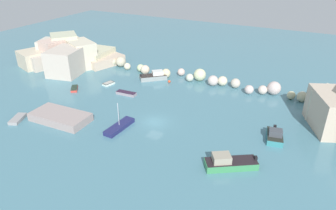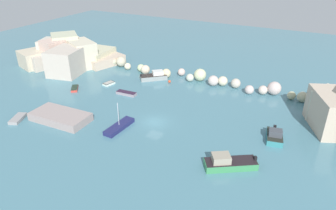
{
  "view_description": "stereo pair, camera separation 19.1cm",
  "coord_description": "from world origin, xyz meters",
  "views": [
    {
      "loc": [
        22.25,
        -38.57,
        25.66
      ],
      "look_at": [
        0.0,
        4.94,
        1.0
      ],
      "focal_mm": 32.8,
      "sensor_mm": 36.0,
      "label": 1
    },
    {
      "loc": [
        22.42,
        -38.48,
        25.66
      ],
      "look_at": [
        0.0,
        4.94,
        1.0
      ],
      "focal_mm": 32.8,
      "sensor_mm": 36.0,
      "label": 2
    }
  ],
  "objects": [
    {
      "name": "cove_water",
      "position": [
        0.0,
        0.0,
        0.0
      ],
      "size": [
        160.0,
        160.0,
        0.0
      ],
      "primitive_type": "plane",
      "color": "teal",
      "rests_on": "ground"
    },
    {
      "name": "moored_boat_5",
      "position": [
        -9.47,
        16.63,
        0.72
      ],
      "size": [
        5.93,
        5.65,
        1.92
      ],
      "rotation": [
        0.0,
        0.0,
        0.73
      ],
      "color": "gray",
      "rests_on": "cove_water"
    },
    {
      "name": "rock_breakwater",
      "position": [
        -0.64,
        19.86,
        1.09
      ],
      "size": [
        46.22,
        4.79,
        2.69
      ],
      "color": "beige",
      "rests_on": "ground"
    },
    {
      "name": "moored_boat_3",
      "position": [
        -10.38,
        6.99,
        0.3
      ],
      "size": [
        4.17,
        1.49,
        0.61
      ],
      "rotation": [
        0.0,
        0.0,
        3.19
      ],
      "color": "gray",
      "rests_on": "cove_water"
    },
    {
      "name": "moored_boat_4",
      "position": [
        -20.92,
        -9.94,
        0.26
      ],
      "size": [
        2.85,
        3.89,
        0.53
      ],
      "rotation": [
        0.0,
        0.0,
        5.12
      ],
      "color": "gray",
      "rests_on": "cove_water"
    },
    {
      "name": "moored_boat_0",
      "position": [
        -4.03,
        -4.36,
        0.36
      ],
      "size": [
        2.06,
        6.07,
        4.6
      ],
      "rotation": [
        0.0,
        0.0,
        4.66
      ],
      "color": "navy",
      "rests_on": "cove_water"
    },
    {
      "name": "moored_boat_7",
      "position": [
        -21.28,
        4.18,
        0.25
      ],
      "size": [
        2.85,
        3.21,
        0.51
      ],
      "rotation": [
        0.0,
        0.0,
        2.22
      ],
      "color": "#CE3D33",
      "rests_on": "cove_water"
    },
    {
      "name": "cliff_headland_left",
      "position": [
        -33.52,
        15.06,
        2.58
      ],
      "size": [
        22.73,
        19.21,
        7.02
      ],
      "color": "beige",
      "rests_on": "ground"
    },
    {
      "name": "stone_dock",
      "position": [
        -14.33,
        -6.72,
        0.68
      ],
      "size": [
        10.03,
        5.21,
        1.36
      ],
      "primitive_type": "cube",
      "rotation": [
        0.0,
        0.0,
        0.03
      ],
      "color": "gray",
      "rests_on": "ground"
    },
    {
      "name": "moored_boat_1",
      "position": [
        14.57,
        -5.94,
        0.74
      ],
      "size": [
        6.98,
        5.57,
        2.05
      ],
      "rotation": [
        0.0,
        0.0,
        3.71
      ],
      "color": "#398951",
      "rests_on": "cove_water"
    },
    {
      "name": "channel_buoy",
      "position": [
        -5.56,
        16.4,
        0.3
      ],
      "size": [
        0.6,
        0.6,
        0.6
      ],
      "primitive_type": "sphere",
      "color": "#E04C28",
      "rests_on": "cove_water"
    },
    {
      "name": "moored_boat_2",
      "position": [
        18.77,
        3.68,
        0.68
      ],
      "size": [
        3.07,
        4.61,
        1.85
      ],
      "rotation": [
        0.0,
        0.0,
        4.91
      ],
      "color": "teal",
      "rests_on": "cove_water"
    },
    {
      "name": "moored_boat_6",
      "position": [
        -16.65,
        9.55,
        0.26
      ],
      "size": [
        1.92,
        2.7,
        0.5
      ],
      "rotation": [
        0.0,
        0.0,
        1.34
      ],
      "color": "white",
      "rests_on": "cove_water"
    }
  ]
}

